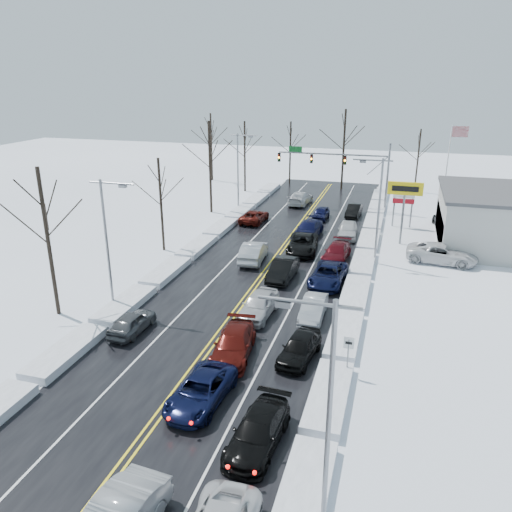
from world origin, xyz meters
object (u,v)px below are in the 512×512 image
(tires_plus_sign, at_px, (405,193))
(flagpole, at_px, (449,161))
(traffic_signal_mast, at_px, (344,163))
(oncoming_car_0, at_px, (254,261))

(tires_plus_sign, xyz_separation_m, flagpole, (4.67, 14.01, 0.93))
(traffic_signal_mast, bearing_deg, tires_plus_sign, -59.54)
(tires_plus_sign, relative_size, flagpole, 0.60)
(flagpole, bearing_deg, tires_plus_sign, -108.44)
(tires_plus_sign, bearing_deg, traffic_signal_mast, 120.46)
(traffic_signal_mast, height_order, tires_plus_sign, traffic_signal_mast)
(traffic_signal_mast, xyz_separation_m, flagpole, (11.72, 2.01, 0.45))
(tires_plus_sign, relative_size, oncoming_car_0, 1.18)
(oncoming_car_0, bearing_deg, traffic_signal_mast, -108.59)
(traffic_signal_mast, distance_m, oncoming_car_0, 21.74)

